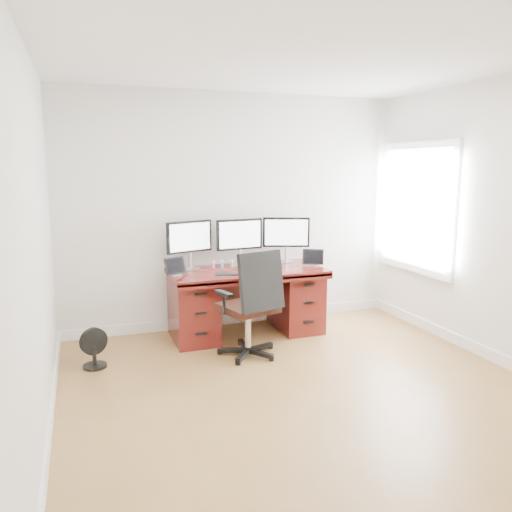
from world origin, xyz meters
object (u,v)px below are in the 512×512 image
object	(u,v)px
desk	(246,299)
monitor_center	(239,236)
keyboard	(253,272)
floor_fan	(94,349)
office_chair	(251,322)

from	to	relation	value
desk	monitor_center	bearing A→B (deg)	89.97
desk	keyboard	xyz separation A→B (m)	(0.01, -0.20, 0.36)
floor_fan	monitor_center	distance (m)	2.01
monitor_center	keyboard	size ratio (longest dim) A/B	2.10
keyboard	monitor_center	bearing A→B (deg)	111.98
keyboard	desk	bearing A→B (deg)	113.90
office_chair	floor_fan	world-z (taller)	office_chair
monitor_center	floor_fan	bearing A→B (deg)	-162.34
floor_fan	monitor_center	bearing A→B (deg)	-0.77
desk	monitor_center	distance (m)	0.72
office_chair	monitor_center	xyz separation A→B (m)	(0.17, 0.91, 0.73)
desk	office_chair	distance (m)	0.70
desk	office_chair	size ratio (longest dim) A/B	1.57
keyboard	office_chair	bearing A→B (deg)	-91.06
floor_fan	keyboard	world-z (taller)	keyboard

